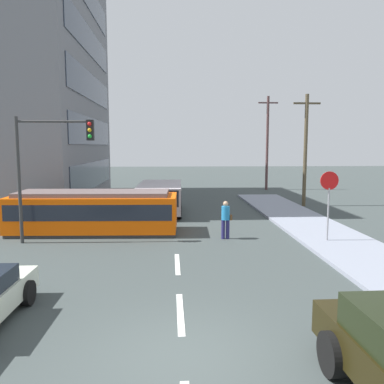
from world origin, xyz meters
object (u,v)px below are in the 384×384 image
at_px(pedestrian_crossing, 226,218).
at_px(traffic_light_mast, 48,155).
at_px(utility_pole_mid, 305,148).
at_px(utility_pole_far, 267,141).
at_px(streetcar_tram, 94,211).
at_px(stop_sign, 329,191).
at_px(city_bus, 160,196).

bearing_deg(pedestrian_crossing, traffic_light_mast, -177.88).
bearing_deg(utility_pole_mid, traffic_light_mast, -146.32).
relative_size(traffic_light_mast, utility_pole_far, 0.61).
height_order(streetcar_tram, utility_pole_far, utility_pole_far).
distance_m(streetcar_tram, utility_pole_mid, 14.96).
bearing_deg(stop_sign, utility_pole_far, 83.24).
relative_size(city_bus, utility_pole_mid, 0.79).
bearing_deg(pedestrian_crossing, stop_sign, -14.31).
distance_m(traffic_light_mast, utility_pole_far, 23.84).
xyz_separation_m(city_bus, traffic_light_mast, (-4.39, -7.00, 2.66)).
bearing_deg(utility_pole_far, streetcar_tram, -125.50).
height_order(utility_pole_mid, utility_pole_far, utility_pole_far).
relative_size(pedestrian_crossing, utility_pole_mid, 0.22).
relative_size(city_bus, stop_sign, 2.04).
xyz_separation_m(city_bus, pedestrian_crossing, (3.02, -6.73, -0.09)).
xyz_separation_m(utility_pole_mid, utility_pole_far, (-0.11, 9.97, 0.56)).
bearing_deg(stop_sign, city_bus, 132.59).
relative_size(stop_sign, traffic_light_mast, 0.55).
bearing_deg(utility_pole_far, utility_pole_mid, -89.37).
height_order(streetcar_tram, traffic_light_mast, traffic_light_mast).
relative_size(utility_pole_mid, utility_pole_far, 0.87).
distance_m(streetcar_tram, pedestrian_crossing, 6.17).
distance_m(streetcar_tram, utility_pole_far, 21.78).
xyz_separation_m(stop_sign, utility_pole_far, (2.38, 20.11, 2.26)).
height_order(pedestrian_crossing, stop_sign, stop_sign).
distance_m(pedestrian_crossing, utility_pole_mid, 11.62).
relative_size(streetcar_tram, city_bus, 1.32).
bearing_deg(stop_sign, utility_pole_mid, 76.17).
height_order(city_bus, utility_pole_mid, utility_pole_mid).
bearing_deg(utility_pole_mid, city_bus, -166.29).
xyz_separation_m(traffic_light_mast, utility_pole_far, (13.93, 19.33, 0.77)).
distance_m(stop_sign, utility_pole_mid, 10.58).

